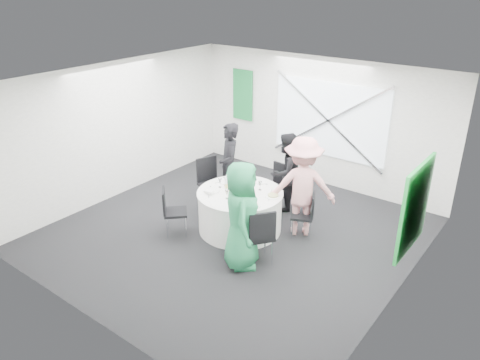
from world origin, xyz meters
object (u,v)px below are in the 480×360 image
Objects in this scene: green_water_bottle at (252,186)px; clear_water_bottle at (227,184)px; person_man_back_left at (229,166)px; chair_back at (278,183)px; chair_front_left at (171,208)px; person_man_back at (286,172)px; person_woman_pink at (303,187)px; person_woman_green at (242,216)px; banquet_table at (240,211)px; chair_back_right at (307,212)px; chair_back_left at (210,179)px; chair_front_right at (260,233)px.

clear_water_bottle is (-0.42, -0.19, -0.01)m from green_water_bottle.
green_water_bottle is (0.96, -0.57, 0.02)m from person_man_back_left.
chair_back is 3.01× the size of clear_water_bottle.
clear_water_bottle is (-0.30, -1.25, 0.34)m from chair_back.
chair_front_left is 2.38m from person_man_back.
person_woman_green is at bearing 49.10° from person_woman_pink.
clear_water_bottle is at bearing -100.05° from chair_back.
person_man_back is 0.87× the size of person_woman_pink.
person_man_back is (1.10, 2.09, 0.28)m from chair_front_left.
person_woman_pink is at bearing -30.00° from chair_back.
green_water_bottle reaches higher than chair_front_left.
chair_back reaches higher than banquet_table.
chair_back_right is at bearing -99.57° from chair_front_left.
chair_back_left is 1.22× the size of chair_back_right.
person_man_back_left is (-1.71, 1.39, 0.28)m from chair_front_right.
chair_front_right is (0.87, -1.88, 0.05)m from chair_back.
chair_back_right is at bearing 24.51° from clear_water_bottle.
chair_front_left is 0.48× the size of person_woman_pink.
banquet_table is 4.71× the size of green_water_bottle.
chair_front_right is at bearing -61.61° from chair_back.
chair_back is at bearing -147.58° from chair_back_right.
green_water_bottle is (1.08, 0.98, 0.37)m from chair_front_left.
chair_back is 1.21m from chair_back_right.
clear_water_bottle is at bearing 10.99° from person_woman_green.
banquet_table is at bearing -0.00° from person_man_back.
person_woman_green is (-0.24, -0.18, 0.30)m from chair_front_right.
person_woman_pink is 0.89m from green_water_bottle.
chair_back_right is 0.46× the size of person_woman_pink.
chair_back_right is 1.07m from green_water_bottle.
chair_back_right is 2.43m from chair_front_left.
clear_water_bottle is (-1.32, -0.60, 0.39)m from chair_back_right.
clear_water_bottle is at bearing -8.92° from person_man_back.
chair_front_right is 1.84m from chair_front_left.
person_man_back is at bearing -36.68° from chair_back_left.
green_water_bottle is at bearing 10.34° from person_man_back_left.
person_man_back_left is 0.93m from clear_water_bottle.
chair_back_right is at bearing 25.24° from banquet_table.
chair_back_left is (-1.05, 0.40, 0.23)m from banquet_table.
chair_front_left reaches higher than chair_back_right.
green_water_bottle is (0.12, -1.06, 0.35)m from chair_back.
person_woman_pink is at bearing 38.12° from person_man_back_left.
chair_front_left is at bearing -137.83° from green_water_bottle.
chair_front_right is at bearing -28.23° from clear_water_bottle.
person_woman_green reaches higher than green_water_bottle.
chair_front_left is 0.56× the size of person_man_back.
green_water_bottle is (0.19, 0.10, 0.51)m from banquet_table.
banquet_table is 5.06× the size of clear_water_bottle.
chair_front_left is (0.16, -1.28, -0.09)m from chair_back_left.
person_woman_pink reaches higher than chair_back_right.
chair_back is 0.52× the size of person_woman_green.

